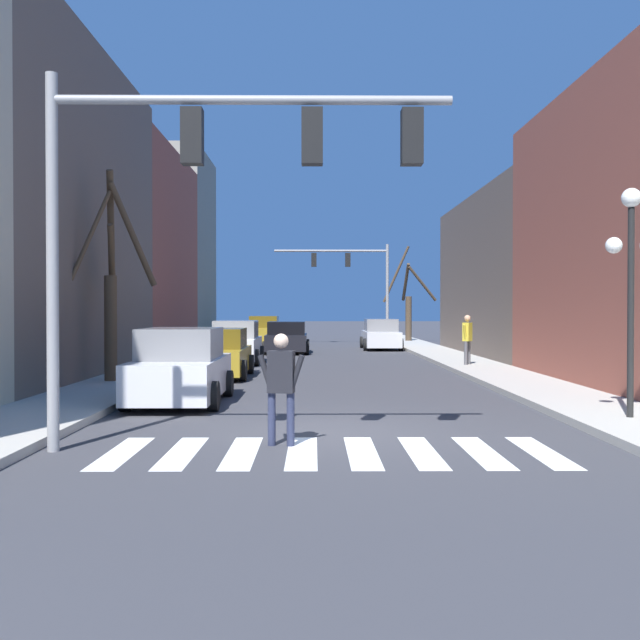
# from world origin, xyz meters

# --- Properties ---
(ground_plane) EXTENTS (240.00, 240.00, 0.00)m
(ground_plane) POSITION_xyz_m (0.00, 0.00, 0.00)
(ground_plane) COLOR #38383D
(sidewalk_left) EXTENTS (2.29, 90.00, 0.15)m
(sidewalk_left) POSITION_xyz_m (-5.61, 0.00, 0.07)
(sidewalk_left) COLOR #ADA89E
(sidewalk_left) RESTS_ON ground_plane
(building_row_left) EXTENTS (6.00, 42.82, 11.97)m
(building_row_left) POSITION_xyz_m (-9.75, 15.12, 5.38)
(building_row_left) COLOR #BCB299
(building_row_left) RESTS_ON ground_plane
(crosswalk_stripes) EXTENTS (6.75, 2.60, 0.01)m
(crosswalk_stripes) POSITION_xyz_m (0.00, -1.80, 0.00)
(crosswalk_stripes) COLOR white
(crosswalk_stripes) RESTS_ON ground_plane
(traffic_signal_near) EXTENTS (6.12, 0.28, 5.70)m
(traffic_signal_near) POSITION_xyz_m (-1.91, -1.67, 4.21)
(traffic_signal_near) COLOR gray
(traffic_signal_near) RESTS_ON ground_plane
(traffic_signal_far) EXTENTS (6.97, 0.28, 6.10)m
(traffic_signal_far) POSITION_xyz_m (2.19, 32.48, 4.44)
(traffic_signal_far) COLOR gray
(traffic_signal_far) RESTS_ON ground_plane
(street_lamp_right_corner) EXTENTS (0.95, 0.36, 4.24)m
(street_lamp_right_corner) POSITION_xyz_m (5.59, 0.79, 3.15)
(street_lamp_right_corner) COLOR black
(street_lamp_right_corner) RESTS_ON sidewalk_right
(car_parked_right_near) EXTENTS (2.07, 4.88, 1.73)m
(car_parked_right_near) POSITION_xyz_m (-3.31, 33.01, 0.81)
(car_parked_right_near) COLOR #A38423
(car_parked_right_near) RESTS_ON ground_plane
(car_parked_left_far) EXTENTS (2.07, 4.38, 1.72)m
(car_parked_left_far) POSITION_xyz_m (-3.31, 4.10, 0.80)
(car_parked_left_far) COLOR silver
(car_parked_left_far) RESTS_ON ground_plane
(car_parked_left_mid) EXTENTS (2.00, 4.31, 1.70)m
(car_parked_left_mid) POSITION_xyz_m (-3.34, 16.61, 0.79)
(car_parked_left_mid) COLOR white
(car_parked_left_mid) RESTS_ON ground_plane
(car_parked_left_near) EXTENTS (2.19, 4.13, 1.54)m
(car_parked_left_near) POSITION_xyz_m (-1.59, 23.48, 0.73)
(car_parked_left_near) COLOR black
(car_parked_left_near) RESTS_ON ground_plane
(car_parked_right_far) EXTENTS (2.07, 4.15, 1.55)m
(car_parked_right_far) POSITION_xyz_m (-3.31, 10.57, 0.73)
(car_parked_right_far) COLOR #A38423
(car_parked_right_far) RESTS_ON ground_plane
(car_parked_right_mid) EXTENTS (2.04, 4.54, 1.63)m
(car_parked_right_mid) POSITION_xyz_m (3.32, 26.93, 0.76)
(car_parked_right_mid) COLOR silver
(car_parked_right_mid) RESTS_ON ground_plane
(pedestrian_on_right_sidewalk) EXTENTS (0.76, 0.29, 1.77)m
(pedestrian_on_right_sidewalk) POSITION_xyz_m (-0.79, -1.24, 1.05)
(pedestrian_on_right_sidewalk) COLOR #282D47
(pedestrian_on_right_sidewalk) RESTS_ON ground_plane
(pedestrian_on_left_sidewalk) EXTENTS (0.48, 0.70, 1.79)m
(pedestrian_on_left_sidewalk) POSITION_xyz_m (5.28, 13.96, 1.21)
(pedestrian_on_left_sidewalk) COLOR #4C4C51
(pedestrian_on_left_sidewalk) RESTS_ON sidewalk_right
(street_tree_left_far) EXTENTS (2.05, 2.25, 5.93)m
(street_tree_left_far) POSITION_xyz_m (-5.94, 8.17, 2.83)
(street_tree_left_far) COLOR brown
(street_tree_left_far) RESTS_ON sidewalk_left
(street_tree_right_far) EXTENTS (3.54, 2.01, 6.05)m
(street_tree_right_far) POSITION_xyz_m (5.79, 34.75, 2.57)
(street_tree_right_far) COLOR #473828
(street_tree_right_far) RESTS_ON sidewalk_right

